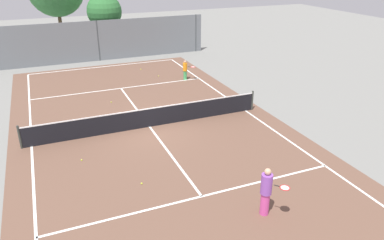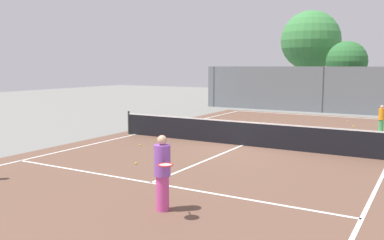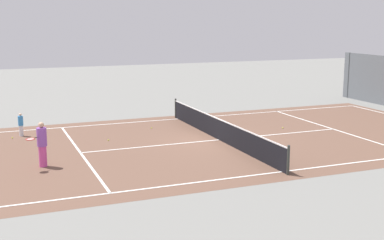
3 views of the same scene
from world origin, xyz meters
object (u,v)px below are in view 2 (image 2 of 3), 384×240
at_px(tennis_ball_5, 353,126).
at_px(player_0, 382,118).
at_px(ball_crate, 296,142).
at_px(tennis_ball_1, 140,145).
at_px(tennis_ball_0, 255,130).
at_px(tennis_ball_2, 348,121).
at_px(player_1, 162,172).
at_px(tennis_ball_4, 136,163).

bearing_deg(tennis_ball_5, player_0, -43.20).
bearing_deg(ball_crate, tennis_ball_1, -151.77).
distance_m(ball_crate, tennis_ball_1, 6.32).
xyz_separation_m(player_0, tennis_ball_1, (-8.14, -8.70, -0.67)).
bearing_deg(ball_crate, tennis_ball_0, 133.20).
height_order(tennis_ball_0, tennis_ball_2, same).
distance_m(player_0, tennis_ball_0, 6.18).
relative_size(tennis_ball_1, tennis_ball_5, 1.00).
relative_size(player_0, tennis_ball_0, 20.35).
xyz_separation_m(player_1, tennis_ball_0, (-2.62, 12.17, -0.86)).
bearing_deg(tennis_ball_4, ball_crate, 56.60).
relative_size(player_1, tennis_ball_0, 26.16).
bearing_deg(tennis_ball_4, tennis_ball_5, 69.47).
relative_size(tennis_ball_2, tennis_ball_5, 1.00).
distance_m(player_0, ball_crate, 6.28).
distance_m(tennis_ball_1, tennis_ball_5, 12.10).
distance_m(player_0, tennis_ball_1, 11.93).
xyz_separation_m(ball_crate, tennis_ball_1, (-5.57, -2.99, -0.15)).
bearing_deg(ball_crate, tennis_ball_5, 81.53).
relative_size(player_0, player_1, 0.78).
bearing_deg(tennis_ball_0, tennis_ball_2, 60.19).
distance_m(tennis_ball_0, tennis_ball_5, 5.65).
relative_size(player_1, tennis_ball_2, 26.16).
xyz_separation_m(tennis_ball_0, tennis_ball_5, (4.13, 3.86, 0.00)).
xyz_separation_m(ball_crate, tennis_ball_2, (0.39, 9.30, -0.15)).
xyz_separation_m(player_0, ball_crate, (-2.58, -5.71, -0.52)).
height_order(tennis_ball_0, tennis_ball_5, same).
bearing_deg(tennis_ball_0, player_0, 23.41).
xyz_separation_m(tennis_ball_4, tennis_ball_5, (4.79, 12.78, 0.00)).
bearing_deg(ball_crate, player_0, 65.72).
bearing_deg(tennis_ball_5, tennis_ball_0, -136.90).
xyz_separation_m(player_1, tennis_ball_4, (-3.28, 3.25, -0.86)).
relative_size(ball_crate, tennis_ball_5, 6.65).
height_order(tennis_ball_1, tennis_ball_4, same).
distance_m(tennis_ball_0, tennis_ball_2, 6.96).
bearing_deg(player_1, tennis_ball_1, 130.89).
relative_size(ball_crate, tennis_ball_0, 6.65).
bearing_deg(tennis_ball_1, player_1, -49.11).
bearing_deg(ball_crate, tennis_ball_4, -123.40).
xyz_separation_m(tennis_ball_1, tennis_ball_5, (6.63, 10.12, 0.00)).
xyz_separation_m(tennis_ball_0, tennis_ball_1, (-2.50, -6.26, 0.00)).
xyz_separation_m(ball_crate, tennis_ball_4, (-3.72, -5.65, -0.15)).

